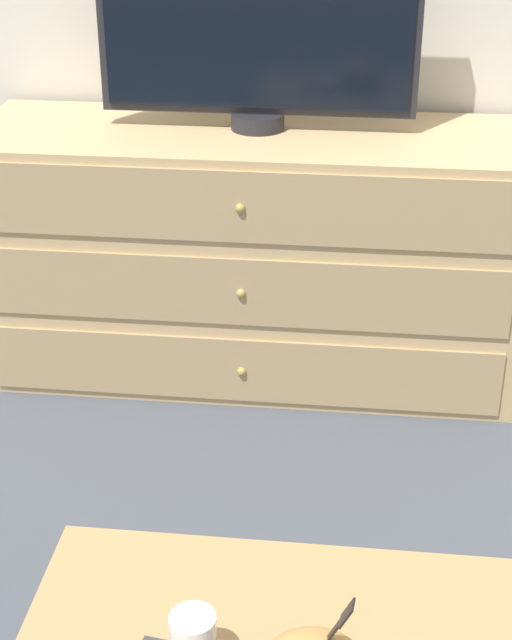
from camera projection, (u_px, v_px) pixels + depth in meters
name	position (u px, v px, depth m)	size (l,w,h in m)	color
ground_plane	(270.00, 320.00, 3.19)	(12.00, 12.00, 0.00)	#474C56
dresser	(252.00, 254.00, 2.78)	(1.51, 0.52, 0.71)	tan
tv	(258.00, 2.00, 2.49)	(0.84, 0.14, 0.64)	#232328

